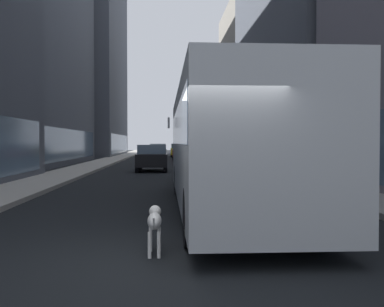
{
  "coord_description": "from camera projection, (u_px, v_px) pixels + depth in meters",
  "views": [
    {
      "loc": [
        -0.38,
        -6.56,
        1.75
      ],
      "look_at": [
        0.48,
        7.57,
        1.4
      ],
      "focal_mm": 41.01,
      "sensor_mm": 36.0,
      "label": 1
    }
  ],
  "objects": [
    {
      "name": "sidewalk_right",
      "position": [
        229.0,
        160.0,
        41.88
      ],
      "size": [
        2.4,
        110.0,
        0.15
      ],
      "primitive_type": "cube",
      "color": "gray",
      "rests_on": "ground"
    },
    {
      "name": "box_truck",
      "position": [
        205.0,
        144.0,
        35.18
      ],
      "size": [
        2.3,
        7.5,
        3.05
      ],
      "color": "#19519E",
      "rests_on": "ground"
    },
    {
      "name": "car_yellow_taxi",
      "position": [
        179.0,
        150.0,
        52.99
      ],
      "size": [
        1.91,
        4.55,
        1.62
      ],
      "color": "yellow",
      "rests_on": "ground"
    },
    {
      "name": "building_left_far",
      "position": [
        79.0,
        61.0,
        58.75
      ],
      "size": [
        10.83,
        22.65,
        25.37
      ],
      "color": "#4C515B",
      "rests_on": "ground"
    },
    {
      "name": "building_left_mid",
      "position": [
        20.0,
        33.0,
        34.71
      ],
      "size": [
        8.02,
        22.69,
        20.97
      ],
      "color": "#4C515B",
      "rests_on": "ground"
    },
    {
      "name": "sidewalk_left",
      "position": [
        109.0,
        160.0,
        41.2
      ],
      "size": [
        2.4,
        110.0,
        0.15
      ],
      "primitive_type": "cube",
      "color": "#ADA89E",
      "rests_on": "ground"
    },
    {
      "name": "building_right_far",
      "position": [
        267.0,
        81.0,
        53.13
      ],
      "size": [
        9.44,
        18.73,
        18.57
      ],
      "color": "gray",
      "rests_on": "ground"
    },
    {
      "name": "ground_plane",
      "position": [
        169.0,
        161.0,
        41.54
      ],
      "size": [
        120.0,
        120.0,
        0.0
      ],
      "primitive_type": "plane",
      "color": "black"
    },
    {
      "name": "car_white_van",
      "position": [
        158.0,
        151.0,
        48.52
      ],
      "size": [
        1.84,
        4.41,
        1.62
      ],
      "color": "silver",
      "rests_on": "ground"
    },
    {
      "name": "car_grey_wagon",
      "position": [
        200.0,
        163.0,
        20.22
      ],
      "size": [
        1.87,
        4.22,
        1.62
      ],
      "color": "slate",
      "rests_on": "ground"
    },
    {
      "name": "dalmatian_dog",
      "position": [
        155.0,
        221.0,
        6.9
      ],
      "size": [
        0.22,
        0.96,
        0.72
      ],
      "color": "white",
      "rests_on": "ground"
    },
    {
      "name": "car_red_coupe",
      "position": [
        182.0,
        152.0,
        42.94
      ],
      "size": [
        1.73,
        4.78,
        1.62
      ],
      "color": "red",
      "rests_on": "ground"
    },
    {
      "name": "car_black_suv",
      "position": [
        152.0,
        158.0,
        27.01
      ],
      "size": [
        1.85,
        4.13,
        1.62
      ],
      "color": "black",
      "rests_on": "ground"
    },
    {
      "name": "transit_bus",
      "position": [
        226.0,
        142.0,
        11.5
      ],
      "size": [
        2.78,
        11.53,
        3.05
      ],
      "color": "#999EA3",
      "rests_on": "ground"
    }
  ]
}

